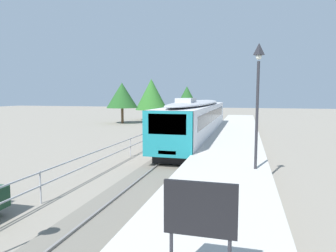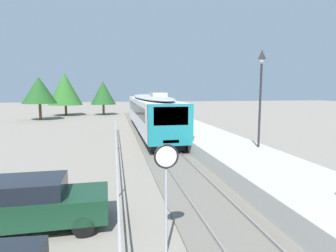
% 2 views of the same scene
% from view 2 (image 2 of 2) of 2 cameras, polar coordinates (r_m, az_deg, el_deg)
% --- Properties ---
extents(ground_plane, '(160.00, 160.00, 0.00)m').
position_cam_2_polar(ground_plane, '(21.04, -9.54, -4.09)').
color(ground_plane, gray).
extents(track_rails, '(3.20, 60.00, 0.14)m').
position_cam_2_polar(track_rails, '(21.30, -1.43, -3.76)').
color(track_rails, '#6B665B').
rests_on(track_rails, ground).
extents(commuter_train, '(2.82, 20.76, 3.74)m').
position_cam_2_polar(commuter_train, '(27.30, -3.60, 3.13)').
color(commuter_train, silver).
rests_on(commuter_train, track_rails).
extents(station_platform, '(3.90, 60.00, 0.90)m').
position_cam_2_polar(station_platform, '(21.97, 6.97, -2.37)').
color(station_platform, '#B7B5AD').
rests_on(station_platform, ground).
extents(platform_lamp_mid_platform, '(0.34, 0.34, 5.35)m').
position_cam_2_polar(platform_lamp_mid_platform, '(16.56, 18.08, 8.72)').
color(platform_lamp_mid_platform, '#232328').
rests_on(platform_lamp_mid_platform, station_platform).
extents(speed_limit_sign, '(0.61, 0.10, 2.81)m').
position_cam_2_polar(speed_limit_sign, '(7.01, -0.36, -9.04)').
color(speed_limit_sign, '#9EA0A5').
rests_on(speed_limit_sign, ground).
extents(carpark_fence, '(0.06, 36.06, 1.25)m').
position_cam_2_polar(carpark_fence, '(11.11, -10.14, -9.53)').
color(carpark_fence, '#9EA0A5').
rests_on(carpark_fence, ground).
extents(parked_hatchback_dark_green, '(4.04, 1.85, 1.53)m').
position_cam_2_polar(parked_hatchback_dark_green, '(9.49, -24.80, -13.79)').
color(parked_hatchback_dark_green, '#143823').
rests_on(parked_hatchback_dark_green, ground).
extents(tree_behind_carpark, '(4.52, 4.52, 5.88)m').
position_cam_2_polar(tree_behind_carpark, '(42.61, -24.35, 6.54)').
color(tree_behind_carpark, brown).
rests_on(tree_behind_carpark, ground).
extents(tree_behind_station_far, '(4.07, 4.07, 5.51)m').
position_cam_2_polar(tree_behind_station_far, '(48.23, -12.83, 6.47)').
color(tree_behind_station_far, brown).
rests_on(tree_behind_station_far, ground).
extents(tree_distant_left, '(5.29, 5.29, 6.76)m').
position_cam_2_polar(tree_distant_left, '(48.76, -19.87, 6.95)').
color(tree_distant_left, brown).
rests_on(tree_distant_left, ground).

